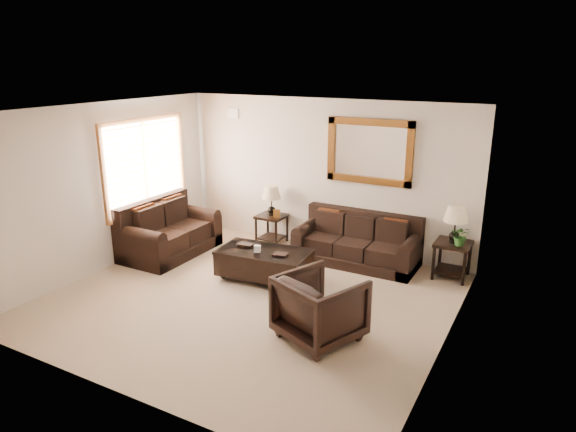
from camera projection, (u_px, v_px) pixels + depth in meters
The scene contains 11 objects.
room at pixel (247, 210), 7.06m from camera, with size 5.51×5.01×2.71m.
window at pixel (145, 165), 8.99m from camera, with size 0.07×1.96×1.66m.
mirror at pixel (369, 152), 8.60m from camera, with size 1.50×0.06×1.10m.
air_vent at pixel (233, 113), 9.72m from camera, with size 0.25×0.02×0.18m, color #999999.
sofa at pixel (357, 245), 8.74m from camera, with size 2.06×0.89×0.84m.
loveseat at pixel (168, 234), 9.13m from camera, with size 1.02×1.72×0.97m.
end_table_left at pixel (272, 206), 9.51m from camera, with size 0.50×0.50×1.11m.
end_table_right at pixel (455, 231), 7.97m from camera, with size 0.54×0.54×1.19m.
coffee_table at pixel (264, 261), 8.04m from camera, with size 1.48×0.88×0.60m.
armchair at pixel (320, 304), 6.28m from camera, with size 0.89×0.84×0.92m, color black.
potted_plant at pixel (461, 238), 7.85m from camera, with size 0.29×0.32×0.25m, color #25511C.
Camera 1 is at (3.73, -5.68, 3.34)m, focal length 32.00 mm.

